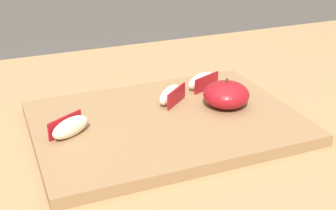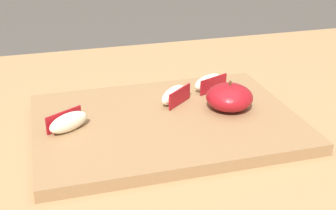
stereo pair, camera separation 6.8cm
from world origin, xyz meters
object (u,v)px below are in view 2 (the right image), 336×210
Objects in this scene: apple_wedge_near_knife at (209,82)px; apple_wedge_right at (68,122)px; apple_half_skin_up at (229,97)px; cutting_board at (168,122)px; apple_wedge_front at (174,95)px.

apple_wedge_near_knife and apple_wedge_right have the same top height.
cutting_board is at bearing -179.01° from apple_half_skin_up.
cutting_board is 0.15m from apple_wedge_right.
apple_half_skin_up is 1.20× the size of apple_wedge_front.
apple_half_skin_up is at bearing 1.07° from apple_wedge_right.
apple_wedge_front is at bearing 16.26° from apple_wedge_right.
apple_wedge_near_knife is 0.26m from apple_wedge_right.
apple_wedge_front is (-0.07, -0.03, 0.00)m from apple_wedge_near_knife.
cutting_board is at bearing -116.98° from apple_wedge_front.
apple_half_skin_up reaches higher than apple_wedge_near_knife.
apple_wedge_near_knife is 0.08m from apple_wedge_front.
apple_wedge_right reaches higher than cutting_board.
apple_wedge_near_knife is at bearing 91.95° from apple_half_skin_up.
apple_half_skin_up is at bearing -30.99° from apple_wedge_front.
apple_wedge_front is (-0.08, 0.05, -0.01)m from apple_half_skin_up.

